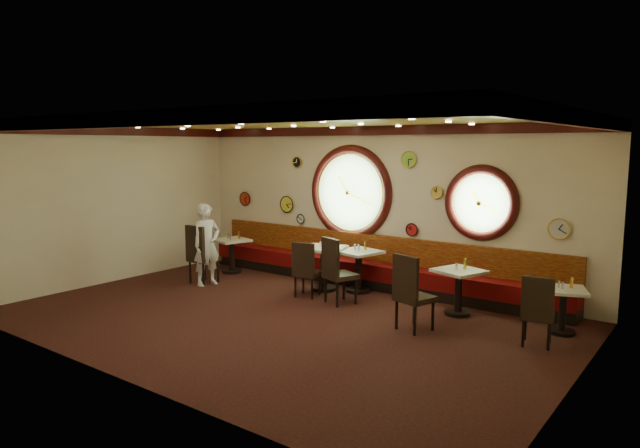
{
  "coord_description": "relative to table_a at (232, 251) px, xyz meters",
  "views": [
    {
      "loc": [
        5.92,
        -6.86,
        2.82
      ],
      "look_at": [
        0.23,
        0.8,
        1.5
      ],
      "focal_mm": 32.0,
      "sensor_mm": 36.0,
      "label": 1
    }
  ],
  "objects": [
    {
      "name": "porthole_right_ring",
      "position": [
        5.3,
        0.97,
        1.32
      ],
      "size": [
        1.09,
        0.03,
        1.09
      ],
      "primitive_type": "torus",
      "rotation": [
        1.57,
        0.0,
        0.0
      ],
      "color": "yellow",
      "rests_on": "wall_back"
    },
    {
      "name": "condiment_a_salt",
      "position": [
        -0.12,
        0.01,
        0.33
      ],
      "size": [
        0.04,
        0.04,
        0.11
      ],
      "primitive_type": "cylinder",
      "color": "silver",
      "rests_on": "table_a"
    },
    {
      "name": "molding_left",
      "position": [
        -1.35,
        -1.98,
        2.63
      ],
      "size": [
        0.1,
        6.0,
        0.18
      ],
      "primitive_type": "cube",
      "color": "#340B09",
      "rests_on": "wall_back"
    },
    {
      "name": "porthole_right_frame",
      "position": [
        5.3,
        1.0,
        1.32
      ],
      "size": [
        1.38,
        0.18,
        1.38
      ],
      "primitive_type": "torus",
      "rotation": [
        1.57,
        0.0,
        0.0
      ],
      "color": "#340B09",
      "rests_on": "wall_back"
    },
    {
      "name": "condiment_a_pepper",
      "position": [
        0.05,
        -0.08,
        0.32
      ],
      "size": [
        0.03,
        0.03,
        0.09
      ],
      "primitive_type": "cylinder",
      "color": "silver",
      "rests_on": "table_a"
    },
    {
      "name": "wall_left",
      "position": [
        -1.4,
        -1.98,
        1.12
      ],
      "size": [
        0.02,
        6.0,
        3.2
      ],
      "primitive_type": "cube",
      "color": "beige",
      "rests_on": "floor"
    },
    {
      "name": "banquette_back",
      "position": [
        3.1,
        0.96,
        0.27
      ],
      "size": [
        8.0,
        0.1,
        0.55
      ],
      "primitive_type": "cube",
      "color": "#630E07",
      "rests_on": "wall_back"
    },
    {
      "name": "condiment_c_salt",
      "position": [
        3.08,
        0.29,
        0.39
      ],
      "size": [
        0.04,
        0.04,
        0.1
      ],
      "primitive_type": "cylinder",
      "color": "silver",
      "rests_on": "table_c"
    },
    {
      "name": "molding_right",
      "position": [
        7.55,
        -1.98,
        2.63
      ],
      "size": [
        0.1,
        6.0,
        0.18
      ],
      "primitive_type": "cube",
      "color": "#340B09",
      "rests_on": "wall_back"
    },
    {
      "name": "condiment_b_pepper",
      "position": [
        2.65,
        -0.0,
        0.44
      ],
      "size": [
        0.04,
        0.04,
        0.11
      ],
      "primitive_type": "cylinder",
      "color": "silver",
      "rests_on": "table_b"
    },
    {
      "name": "porthole_right_glass",
      "position": [
        5.3,
        1.01,
        1.32
      ],
      "size": [
        1.1,
        0.02,
        1.1
      ],
      "primitive_type": "cylinder",
      "rotation": [
        1.57,
        0.0,
        0.0
      ],
      "color": "#92D17D",
      "rests_on": "wall_back"
    },
    {
      "name": "wall_clock_1",
      "position": [
        6.65,
        0.98,
        0.97
      ],
      "size": [
        0.34,
        0.03,
        0.34
      ],
      "primitive_type": "cylinder",
      "rotation": [
        1.57,
        0.0,
        0.0
      ],
      "color": "silver",
      "rests_on": "wall_back"
    },
    {
      "name": "banquette_seat",
      "position": [
        3.1,
        0.74,
        -0.13
      ],
      "size": [
        8.0,
        0.55,
        0.3
      ],
      "primitive_type": "cube",
      "color": "#580708",
      "rests_on": "banquette_base"
    },
    {
      "name": "condiment_c_pepper",
      "position": [
        3.19,
        0.25,
        0.39
      ],
      "size": [
        0.04,
        0.04,
        0.11
      ],
      "primitive_type": "cylinder",
      "color": "silver",
      "rests_on": "table_c"
    },
    {
      "name": "chair_e",
      "position": [
        6.86,
        -0.83,
        0.11
      ],
      "size": [
        0.51,
        0.51,
        0.63
      ],
      "rotation": [
        0.0,
        0.0,
        0.21
      ],
      "color": "black",
      "rests_on": "floor"
    },
    {
      "name": "porthole_left_frame",
      "position": [
        2.5,
        1.0,
        1.37
      ],
      "size": [
        1.98,
        0.18,
        1.98
      ],
      "primitive_type": "torus",
      "rotation": [
        1.57,
        0.0,
        0.0
      ],
      "color": "#340B09",
      "rests_on": "wall_back"
    },
    {
      "name": "condiment_d_pepper",
      "position": [
        5.31,
        -0.03,
        0.34
      ],
      "size": [
        0.03,
        0.03,
        0.09
      ],
      "primitive_type": "cylinder",
      "color": "silver",
      "rests_on": "table_d"
    },
    {
      "name": "porthole_left_ring",
      "position": [
        2.5,
        0.97,
        1.37
      ],
      "size": [
        1.61,
        0.03,
        1.61
      ],
      "primitive_type": "torus",
      "rotation": [
        1.57,
        0.0,
        0.0
      ],
      "color": "yellow",
      "rests_on": "wall_back"
    },
    {
      "name": "condiment_a_bottle",
      "position": [
        0.13,
        0.11,
        0.36
      ],
      "size": [
        0.05,
        0.05,
        0.17
      ],
      "primitive_type": "cylinder",
      "color": "gold",
      "rests_on": "table_a"
    },
    {
      "name": "molding_back",
      "position": [
        3.1,
        0.97,
        2.63
      ],
      "size": [
        9.0,
        0.1,
        0.18
      ],
      "primitive_type": "cube",
      "color": "#340B09",
      "rests_on": "wall_back"
    },
    {
      "name": "chair_c",
      "position": [
        3.33,
        -0.71,
        0.21
      ],
      "size": [
        0.66,
        0.66,
        0.74
      ],
      "rotation": [
        0.0,
        0.0,
        -0.39
      ],
      "color": "black",
      "rests_on": "floor"
    },
    {
      "name": "molding_front",
      "position": [
        3.1,
        -4.93,
        2.63
      ],
      "size": [
        9.0,
        0.1,
        0.18
      ],
      "primitive_type": "cube",
      "color": "#340B09",
      "rests_on": "wall_back"
    },
    {
      "name": "chair_b",
      "position": [
        2.62,
        -0.68,
        0.12
      ],
      "size": [
        0.53,
        0.53,
        0.65
      ],
      "rotation": [
        0.0,
        0.0,
        0.23
      ],
      "color": "black",
      "rests_on": "floor"
    },
    {
      "name": "condiment_d_salt",
      "position": [
        5.28,
        0.03,
        0.34
      ],
      "size": [
        0.03,
        0.03,
        0.1
      ],
      "primitive_type": "cylinder",
      "color": "silver",
      "rests_on": "table_d"
    },
    {
      "name": "table_c",
      "position": [
        3.19,
        0.25,
        0.04
      ],
      "size": [
        0.89,
        0.89,
        0.81
      ],
      "color": "black",
      "rests_on": "floor"
    },
    {
      "name": "wall_clock_3",
      "position": [
        1.2,
        0.98,
        0.72
      ],
      "size": [
        0.2,
        0.03,
        0.2
      ],
      "primitive_type": "cylinder",
      "rotation": [
        1.57,
        0.0,
        0.0
      ],
      "color": "white",
      "rests_on": "wall_back"
    },
    {
      "name": "floor",
      "position": [
        3.1,
        -1.98,
        -0.48
      ],
      "size": [
        9.0,
        6.0,
        0.0
      ],
      "primitive_type": "cube",
      "color": "black",
      "rests_on": "ground"
    },
    {
      "name": "wall_clock_6",
      "position": [
        3.95,
        0.98,
        0.72
      ],
      "size": [
        0.24,
        0.03,
        0.24
      ],
      "primitive_type": "cylinder",
      "rotation": [
        1.57,
        0.0,
        0.0
      ],
      "color": "red",
      "rests_on": "wall_back"
    },
    {
      "name": "condiment_c_bottle",
      "position": [
        3.26,
        0.39,
        0.42
      ],
      "size": [
        0.05,
        0.05,
        0.16
      ],
      "primitive_type": "cylinder",
      "color": "gold",
      "rests_on": "table_c"
    },
    {
      "name": "condiment_b_salt",
      "position": [
        2.48,
        -0.03,
        0.43
      ],
      "size": [
        0.04,
        0.04,
        0.1
      ],
      "primitive_type": "cylinder",
      "color": "silver",
      "rests_on": "table_b"
    },
    {
      "name": "condiment_b_bottle",
      "position": [
        2.71,
        0.07,
        0.47
      ],
      "size": [
        0.05,
        0.05,
        0.17
      ],
      "primitive_type": "cylinder",
      "color": "gold",
      "rests_on": "table_b"
    },
    {
      "name": "wall_front",
      "position": [
        3.1,
        -4.98,
        1.12
      ],
      "size": [
        9.0,
        0.02,
        3.2
      ],
      "primitive_type": "cube",
      "color": "beige",
      "rests_on": "floor"
    },
    {
      "name": "wall_clock_4",
      "position": [
        1.1,
        0.98,
        1.97
      ],
      "size": [
        0.24,
        0.03,
        0.24
      ],
      "primitive_type": "cylinder",
      "rotation": [
        1.57,
        0.0,
        0.0
      ],
      "color": "black",
      "rests_on": "wall_back"
    },
    {
      "name": "chair_d",
      "position": [
        5.1,
        -1.27,
        0.2
      ],
      "size": [
        0.62,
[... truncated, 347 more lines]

